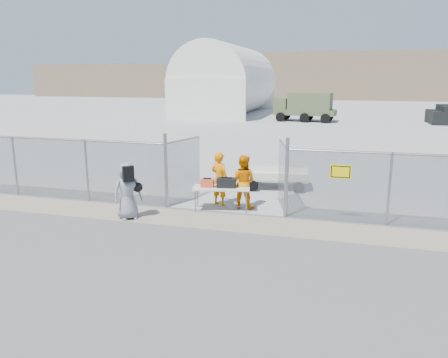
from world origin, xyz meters
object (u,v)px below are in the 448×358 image
(folding_table, at_px, (221,199))
(security_worker_right, at_px, (243,182))
(security_worker_left, at_px, (220,179))
(utility_trailer, at_px, (276,178))
(visitor, at_px, (127,191))

(folding_table, relative_size, security_worker_right, 1.03)
(security_worker_left, xyz_separation_m, security_worker_right, (0.83, -0.09, -0.02))
(folding_table, height_order, utility_trailer, folding_table)
(folding_table, relative_size, visitor, 1.05)
(security_worker_left, distance_m, security_worker_right, 0.84)
(security_worker_left, bearing_deg, folding_table, 132.63)
(folding_table, xyz_separation_m, utility_trailer, (1.29, 3.44, -0.00))
(security_worker_left, relative_size, visitor, 1.04)
(visitor, distance_m, utility_trailer, 6.36)
(visitor, bearing_deg, security_worker_left, 1.41)
(utility_trailer, bearing_deg, security_worker_left, -124.50)
(security_worker_right, height_order, utility_trailer, security_worker_right)
(visitor, height_order, utility_trailer, visitor)
(security_worker_right, distance_m, utility_trailer, 3.08)
(utility_trailer, bearing_deg, folding_table, -117.37)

